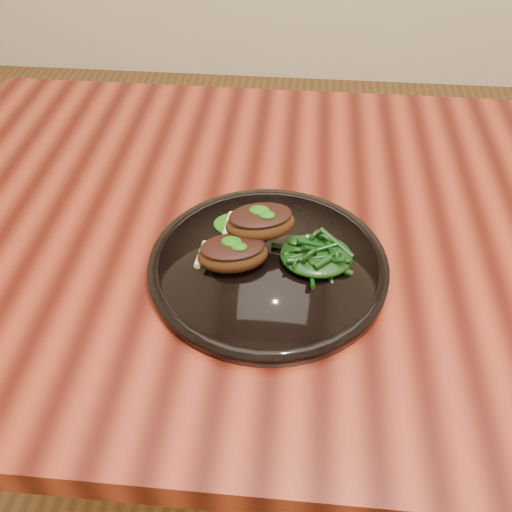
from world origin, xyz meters
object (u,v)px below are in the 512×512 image
at_px(lamb_chop_front, 232,253).
at_px(greens_heap, 317,252).
at_px(desk, 430,273).
at_px(plate, 268,265).

relative_size(lamb_chop_front, greens_heap, 1.09).
bearing_deg(greens_heap, desk, 28.31).
xyz_separation_m(plate, lamb_chop_front, (-0.04, -0.01, 0.03)).
xyz_separation_m(desk, plate, (-0.24, -0.10, 0.09)).
xyz_separation_m(lamb_chop_front, greens_heap, (0.11, 0.02, -0.00)).
bearing_deg(lamb_chop_front, greens_heap, 8.89).
relative_size(desk, lamb_chop_front, 15.81).
relative_size(plate, lamb_chop_front, 3.05).
relative_size(desk, plate, 5.18).
distance_m(lamb_chop_front, greens_heap, 0.11).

